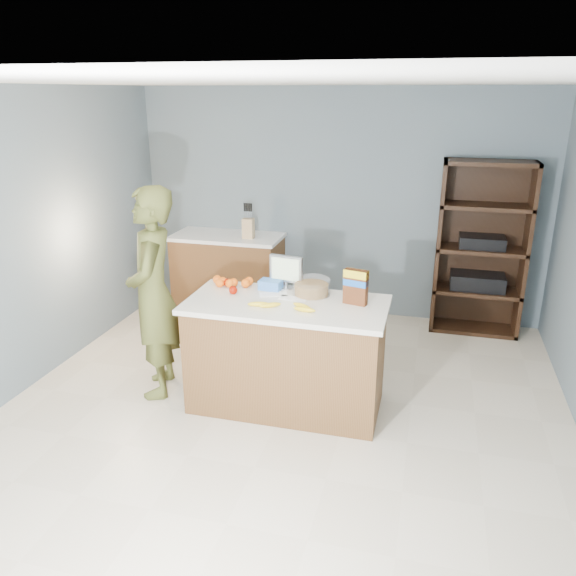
% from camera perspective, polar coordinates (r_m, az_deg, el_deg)
% --- Properties ---
extents(floor, '(4.50, 5.00, 0.02)m').
position_cam_1_polar(floor, '(4.49, -1.17, -13.60)').
color(floor, beige).
rests_on(floor, ground).
extents(walls, '(4.52, 5.02, 2.51)m').
position_cam_1_polar(walls, '(3.85, -1.34, 7.50)').
color(walls, slate).
rests_on(walls, ground).
extents(counter_peninsula, '(1.56, 0.76, 0.90)m').
position_cam_1_polar(counter_peninsula, '(4.53, -0.16, -7.19)').
color(counter_peninsula, brown).
rests_on(counter_peninsula, ground).
extents(back_cabinet, '(1.24, 0.62, 0.90)m').
position_cam_1_polar(back_cabinet, '(6.55, -6.06, 1.56)').
color(back_cabinet, brown).
rests_on(back_cabinet, ground).
extents(shelving_unit, '(0.90, 0.40, 1.80)m').
position_cam_1_polar(shelving_unit, '(6.19, 18.95, 3.55)').
color(shelving_unit, black).
rests_on(shelving_unit, ground).
extents(person, '(0.61, 0.75, 1.76)m').
position_cam_1_polar(person, '(4.71, -13.51, -0.56)').
color(person, '#4D5122').
rests_on(person, ground).
extents(knife_block, '(0.12, 0.10, 0.31)m').
position_cam_1_polar(knife_block, '(6.24, -4.05, 6.14)').
color(knife_block, tan).
rests_on(knife_block, back_cabinet).
extents(envelopes, '(0.41, 0.21, 0.00)m').
position_cam_1_polar(envelopes, '(4.46, -0.50, -0.86)').
color(envelopes, white).
rests_on(envelopes, counter_peninsula).
extents(bananas, '(0.54, 0.16, 0.04)m').
position_cam_1_polar(bananas, '(4.21, -0.44, -1.85)').
color(bananas, yellow).
rests_on(bananas, counter_peninsula).
extents(apples, '(0.18, 0.23, 0.07)m').
position_cam_1_polar(apples, '(4.61, -5.86, 0.17)').
color(apples, '#8D0E00').
rests_on(apples, counter_peninsula).
extents(oranges, '(0.35, 0.18, 0.07)m').
position_cam_1_polar(oranges, '(4.71, -5.81, 0.61)').
color(oranges, orange).
rests_on(oranges, counter_peninsula).
extents(blue_carton, '(0.19, 0.14, 0.08)m').
position_cam_1_polar(blue_carton, '(4.61, -1.78, 0.33)').
color(blue_carton, blue).
rests_on(blue_carton, counter_peninsula).
extents(salad_bowl, '(0.30, 0.30, 0.13)m').
position_cam_1_polar(salad_bowl, '(4.49, 2.39, 0.03)').
color(salad_bowl, '#267219').
rests_on(salad_bowl, counter_peninsula).
extents(tv, '(0.28, 0.12, 0.28)m').
position_cam_1_polar(tv, '(4.59, -0.20, 1.82)').
color(tv, silver).
rests_on(tv, counter_peninsula).
extents(cereal_box, '(0.19, 0.11, 0.27)m').
position_cam_1_polar(cereal_box, '(4.28, 6.90, 0.37)').
color(cereal_box, '#592B14').
rests_on(cereal_box, counter_peninsula).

